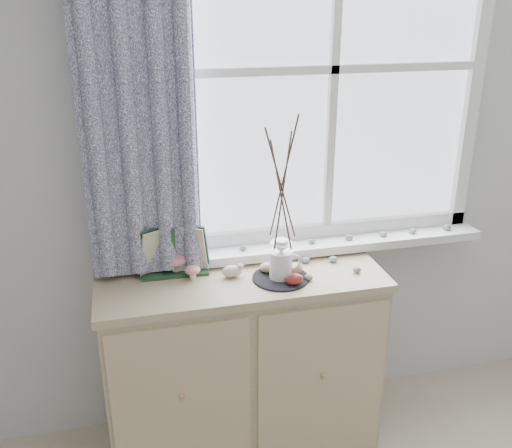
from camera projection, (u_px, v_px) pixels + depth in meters
name	position (u px, v px, depth m)	size (l,w,h in m)	color
sideboard	(243.00, 362.00, 2.52)	(1.20, 0.45, 0.85)	tan
botanical_book	(174.00, 252.00, 2.32)	(0.32, 0.13, 0.23)	#1F4125
toadstool_cluster	(180.00, 263.00, 2.36)	(0.14, 0.15, 0.09)	silver
wooden_eggs	(284.00, 272.00, 2.34)	(0.17, 0.17, 0.07)	tan
songbird_figurine	(232.00, 271.00, 2.35)	(0.11, 0.05, 0.06)	silver
crocheted_doily	(281.00, 278.00, 2.35)	(0.23, 0.23, 0.01)	black
twig_pitcher	(282.00, 185.00, 2.20)	(0.26, 0.26, 0.71)	white
sideboard_pebbles	(316.00, 265.00, 2.44)	(0.34, 0.23, 0.03)	gray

